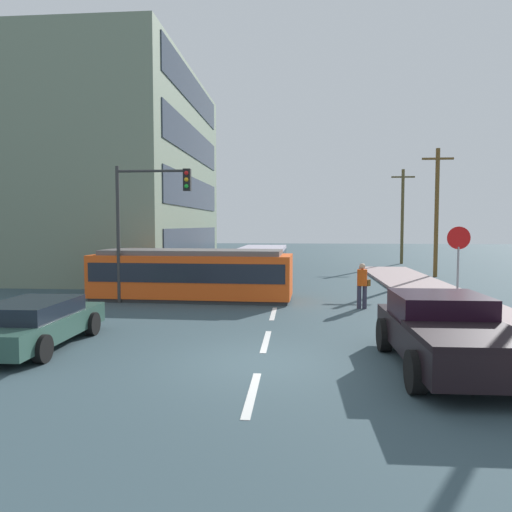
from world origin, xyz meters
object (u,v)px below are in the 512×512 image
object	(u,v)px
streetcar_tram	(192,274)
city_bus	(263,259)
traffic_light_mast	(146,208)
pickup_truck_parked	(446,333)
parked_sedan_near	(34,323)
utility_pole_far	(402,214)
stop_sign	(458,251)
parked_sedan_mid	(174,274)
pedestrian_crossing	(362,283)
utility_pole_mid	(437,210)
parked_sedan_far	(206,263)

from	to	relation	value
streetcar_tram	city_bus	distance (m)	9.34
streetcar_tram	traffic_light_mast	bearing A→B (deg)	-143.86
pickup_truck_parked	parked_sedan_near	distance (m)	9.77
streetcar_tram	utility_pole_far	distance (m)	23.49
city_bus	stop_sign	xyz separation A→B (m)	(7.36, -11.93, 1.17)
pickup_truck_parked	utility_pole_far	world-z (taller)	utility_pole_far
utility_pole_far	streetcar_tram	bearing A→B (deg)	-122.65
stop_sign	parked_sedan_mid	bearing A→B (deg)	149.13
city_bus	pedestrian_crossing	distance (m)	11.56
traffic_light_mast	utility_pole_mid	distance (m)	17.77
parked_sedan_far	stop_sign	world-z (taller)	stop_sign
city_bus	pickup_truck_parked	distance (m)	18.91
parked_sedan_mid	parked_sedan_far	bearing A→B (deg)	87.73
city_bus	traffic_light_mast	distance (m)	11.22
parked_sedan_far	city_bus	bearing A→B (deg)	-25.74
parked_sedan_near	parked_sedan_far	distance (m)	18.98
city_bus	parked_sedan_far	size ratio (longest dim) A/B	1.29
parked_sedan_near	traffic_light_mast	bearing A→B (deg)	84.15
city_bus	utility_pole_far	distance (m)	15.02
streetcar_tram	city_bus	xyz separation A→B (m)	(2.31, 9.04, -0.04)
parked_sedan_near	utility_pole_far	size ratio (longest dim) A/B	0.62
city_bus	stop_sign	size ratio (longest dim) A/B	1.87
parked_sedan_mid	city_bus	bearing A→B (deg)	51.09
pedestrian_crossing	pickup_truck_parked	distance (m)	7.53
parked_sedan_far	stop_sign	size ratio (longest dim) A/B	1.45
pedestrian_crossing	parked_sedan_mid	world-z (taller)	pedestrian_crossing
parked_sedan_mid	utility_pole_far	size ratio (longest dim) A/B	0.54
stop_sign	pedestrian_crossing	bearing A→B (deg)	157.62
city_bus	pedestrian_crossing	bearing A→B (deg)	-67.77
pickup_truck_parked	stop_sign	world-z (taller)	stop_sign
pickup_truck_parked	traffic_light_mast	world-z (taller)	traffic_light_mast
traffic_light_mast	utility_pole_far	xyz separation A→B (m)	(14.13, 20.77, 0.15)
parked_sedan_near	parked_sedan_mid	xyz separation A→B (m)	(0.47, 12.03, -0.00)
parked_sedan_near	pickup_truck_parked	bearing A→B (deg)	-6.37
parked_sedan_near	parked_sedan_mid	distance (m)	12.04
streetcar_tram	utility_pole_far	bearing A→B (deg)	57.35
parked_sedan_mid	utility_pole_mid	bearing A→B (deg)	22.22
streetcar_tram	parked_sedan_near	size ratio (longest dim) A/B	1.79
streetcar_tram	parked_sedan_near	bearing A→B (deg)	-105.67
streetcar_tram	utility_pole_far	size ratio (longest dim) A/B	1.11
parked_sedan_near	traffic_light_mast	distance (m)	7.64
pickup_truck_parked	utility_pole_mid	xyz separation A→B (m)	(5.02, 18.94, 3.15)
pedestrian_crossing	utility_pole_far	bearing A→B (deg)	74.53
streetcar_tram	parked_sedan_near	world-z (taller)	streetcar_tram
traffic_light_mast	pedestrian_crossing	bearing A→B (deg)	-3.65
stop_sign	utility_pole_mid	world-z (taller)	utility_pole_mid
city_bus	utility_pole_far	bearing A→B (deg)	45.88
stop_sign	traffic_light_mast	world-z (taller)	traffic_light_mast
parked_sedan_far	utility_pole_far	xyz separation A→B (m)	(14.09, 8.74, 3.27)
pickup_truck_parked	traffic_light_mast	bearing A→B (deg)	138.28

